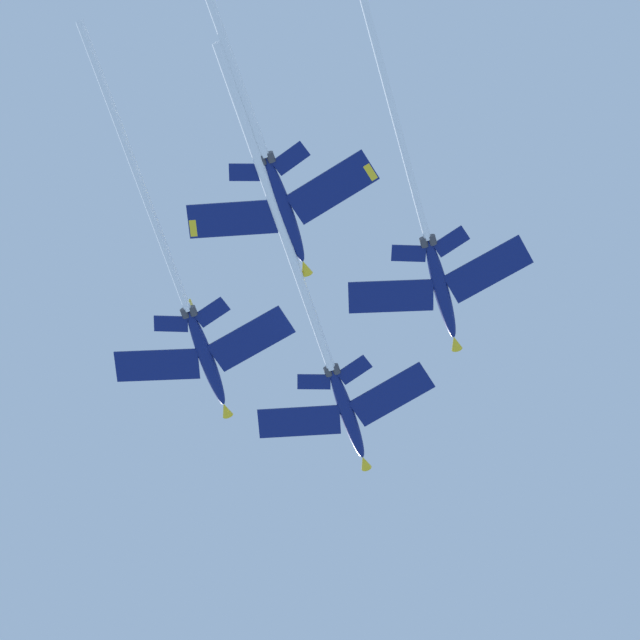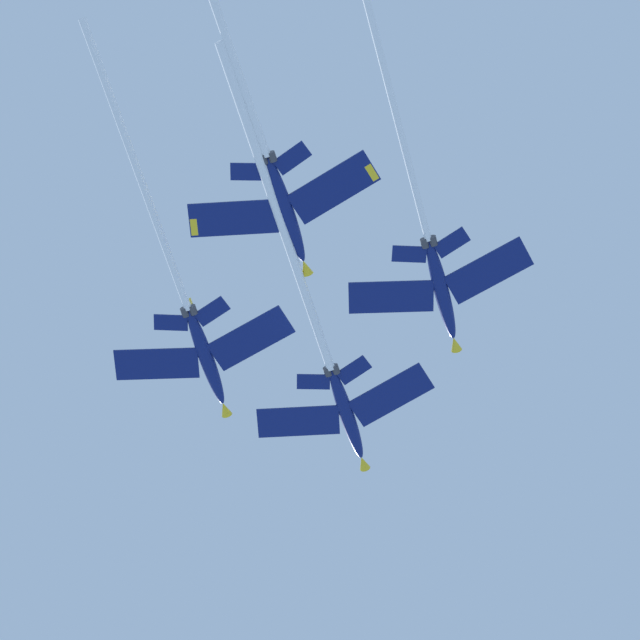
# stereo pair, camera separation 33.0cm
# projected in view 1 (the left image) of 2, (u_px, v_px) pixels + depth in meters

# --- Properties ---
(jet_lead) EXTENTS (20.05, 49.75, 9.51)m
(jet_lead) POSITION_uv_depth(u_px,v_px,m) (319.00, 334.00, 129.24)
(jet_lead) COLOR navy
(jet_left_wing) EXTENTS (19.99, 44.52, 8.20)m
(jet_left_wing) POSITION_uv_depth(u_px,v_px,m) (186.00, 304.00, 128.35)
(jet_left_wing) COLOR navy
(jet_right_wing) EXTENTS (19.98, 52.20, 9.84)m
(jet_right_wing) POSITION_uv_depth(u_px,v_px,m) (423.00, 221.00, 125.36)
(jet_right_wing) COLOR navy
(jet_slot) EXTENTS (20.06, 44.61, 8.79)m
(jet_slot) POSITION_uv_depth(u_px,v_px,m) (262.00, 146.00, 119.89)
(jet_slot) COLOR navy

